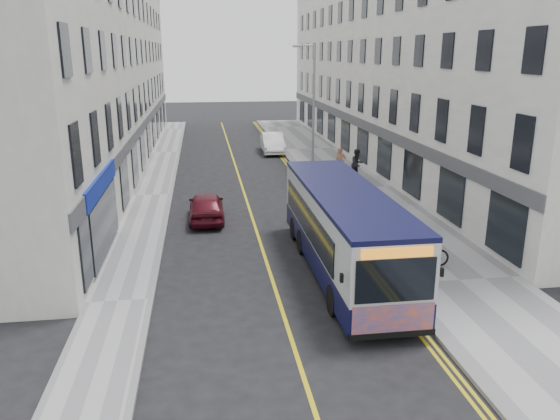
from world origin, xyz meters
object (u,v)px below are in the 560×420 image
object	(u,v)px
pedestrian_far	(357,164)
city_bus	(344,228)
pedestrian_near	(340,163)
bicycle	(422,253)
car_maroon	(206,206)
car_white	(273,143)
streetlamp	(312,109)

from	to	relation	value
pedestrian_far	city_bus	bearing A→B (deg)	-134.99
pedestrian_near	bicycle	bearing A→B (deg)	-96.28
pedestrian_near	car_maroon	distance (m)	10.88
city_bus	bicycle	xyz separation A→B (m)	(2.91, -0.11, -1.04)
car_white	pedestrian_far	bearing A→B (deg)	-67.90
city_bus	streetlamp	bearing A→B (deg)	83.28
pedestrian_near	pedestrian_far	bearing A→B (deg)	-24.69
pedestrian_near	pedestrian_far	world-z (taller)	pedestrian_near
pedestrian_far	bicycle	bearing A→B (deg)	-123.46
city_bus	pedestrian_near	distance (m)	14.62
city_bus	pedestrian_far	xyz separation A→B (m)	(4.45, 13.82, -0.62)
city_bus	bicycle	size ratio (longest dim) A/B	5.47
car_white	pedestrian_near	bearing A→B (deg)	-72.15
city_bus	bicycle	distance (m)	3.09
city_bus	pedestrian_far	world-z (taller)	city_bus
bicycle	pedestrian_near	world-z (taller)	pedestrian_near
city_bus	car_white	bearing A→B (deg)	88.46
bicycle	car_maroon	distance (m)	10.41
streetlamp	car_maroon	bearing A→B (deg)	-133.13
bicycle	pedestrian_far	bearing A→B (deg)	3.31
bicycle	pedestrian_near	distance (m)	14.31
city_bus	pedestrian_near	size ratio (longest dim) A/B	5.57
streetlamp	pedestrian_far	size ratio (longest dim) A/B	4.35
streetlamp	city_bus	bearing A→B (deg)	-96.72
city_bus	car_white	distance (m)	24.18
bicycle	car_white	xyz separation A→B (m)	(-2.26, 24.27, 0.14)
city_bus	pedestrian_far	bearing A→B (deg)	72.14
streetlamp	bicycle	xyz separation A→B (m)	(1.29, -13.84, -3.76)
streetlamp	car_white	bearing A→B (deg)	95.31
streetlamp	car_white	distance (m)	11.08
pedestrian_far	car_maroon	distance (m)	11.40
streetlamp	pedestrian_near	distance (m)	3.85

